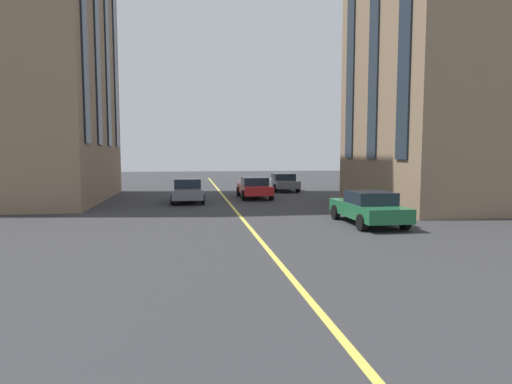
% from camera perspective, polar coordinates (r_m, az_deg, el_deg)
% --- Properties ---
extents(lane_centre_line, '(80.00, 0.16, 0.01)m').
position_cam_1_polar(lane_centre_line, '(12.57, 2.04, -8.14)').
color(lane_centre_line, '#D8C64C').
rests_on(lane_centre_line, ground_plane).
extents(car_grey_trailing, '(3.90, 1.89, 1.40)m').
position_cam_1_polar(car_grey_trailing, '(25.97, -9.03, 0.19)').
color(car_grey_trailing, slate).
rests_on(car_grey_trailing, ground_plane).
extents(car_green_parked_a, '(4.40, 1.95, 1.37)m').
position_cam_1_polar(car_green_parked_a, '(18.14, 14.67, -1.98)').
color(car_green_parked_a, '#1E6038').
rests_on(car_green_parked_a, ground_plane).
extents(car_grey_near, '(4.40, 1.95, 1.37)m').
position_cam_1_polar(car_grey_near, '(33.62, 3.56, 1.34)').
color(car_grey_near, slate).
rests_on(car_grey_near, ground_plane).
extents(car_red_parked_b, '(4.40, 1.95, 1.37)m').
position_cam_1_polar(car_red_parked_b, '(28.10, -0.23, 0.62)').
color(car_red_parked_b, '#B21E1E').
rests_on(car_red_parked_b, ground_plane).
extents(building_right_near, '(10.01, 12.61, 18.72)m').
position_cam_1_polar(building_right_near, '(28.08, 27.79, 17.84)').
color(building_right_near, '#846B51').
rests_on(building_right_near, ground_plane).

